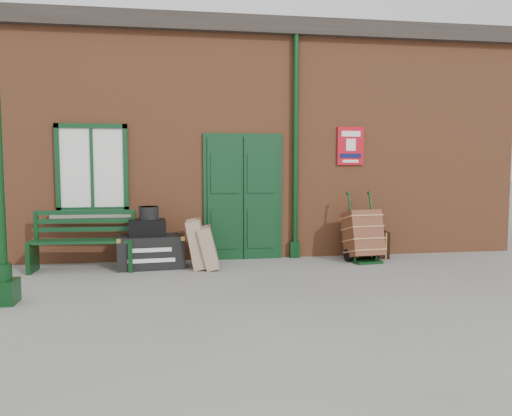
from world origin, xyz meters
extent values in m
plane|color=gray|center=(0.00, 0.00, 0.00)|extent=(80.00, 80.00, 0.00)
cube|color=brown|center=(0.00, 3.50, 2.00)|extent=(10.00, 4.00, 4.00)
cube|color=#38302B|center=(0.00, 3.50, 4.15)|extent=(10.30, 4.30, 0.30)
cube|color=#0E3419|center=(-0.30, 1.46, 1.10)|extent=(1.42, 0.12, 2.32)
cube|color=white|center=(-2.90, 1.45, 1.65)|extent=(1.20, 0.08, 1.50)
cylinder|color=#0C3314|center=(0.65, 1.42, 2.00)|extent=(0.10, 0.10, 4.00)
cube|color=red|center=(1.70, 1.47, 2.05)|extent=(0.50, 0.03, 0.70)
cube|color=#0C3314|center=(-3.60, -1.00, 0.15)|extent=(0.34, 0.34, 0.30)
cylinder|color=#0C3314|center=(-3.60, -1.00, 0.40)|extent=(0.24, 0.24, 0.20)
cube|color=#0E3419|center=(-2.98, 0.83, 0.48)|extent=(1.63, 0.49, 0.04)
cube|color=#0E3419|center=(-2.97, 1.07, 0.79)|extent=(1.61, 0.11, 0.43)
cube|color=#0C3314|center=(-3.75, 0.86, 0.24)|extent=(0.08, 0.49, 0.48)
cube|color=#0C3314|center=(-2.21, 0.80, 0.24)|extent=(0.08, 0.49, 0.48)
cube|color=black|center=(-1.92, 0.94, 0.27)|extent=(1.12, 0.69, 0.53)
cube|color=black|center=(-1.97, 0.94, 0.67)|extent=(0.63, 0.48, 0.27)
cylinder|color=black|center=(-1.94, 0.97, 0.91)|extent=(0.35, 0.35, 0.21)
cube|color=tan|center=(-1.16, 0.78, 0.41)|extent=(0.40, 0.59, 0.82)
cube|color=tan|center=(-0.98, 0.68, 0.35)|extent=(0.39, 0.53, 0.71)
cube|color=#0C3314|center=(1.78, 0.77, 0.02)|extent=(0.50, 0.39, 0.05)
cylinder|color=#0C3314|center=(1.55, 0.91, 0.61)|extent=(0.08, 0.33, 1.19)
cylinder|color=#0C3314|center=(1.96, 0.96, 0.61)|extent=(0.08, 0.33, 1.19)
cylinder|color=black|center=(1.49, 0.92, 0.11)|extent=(0.07, 0.23, 0.22)
cylinder|color=black|center=(2.02, 0.99, 0.11)|extent=(0.07, 0.23, 0.22)
cube|color=brown|center=(1.76, 0.92, 0.49)|extent=(0.65, 0.69, 0.88)
cube|color=black|center=(1.99, 1.25, 0.24)|extent=(0.70, 0.48, 0.49)
camera|label=1|loc=(-1.44, -7.41, 1.71)|focal=35.00mm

